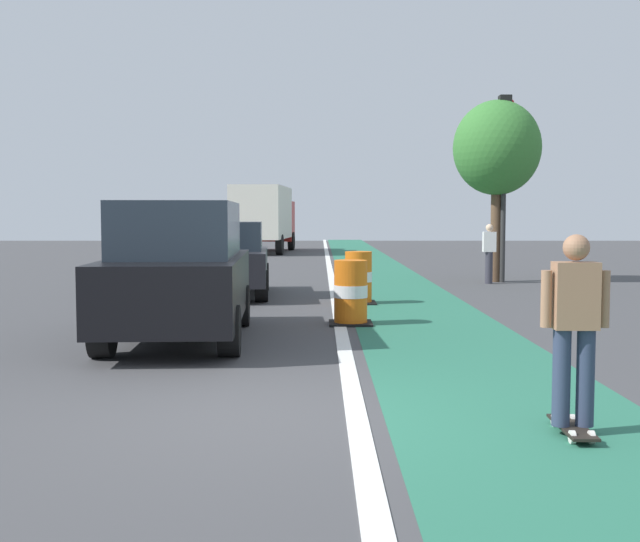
{
  "coord_description": "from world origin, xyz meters",
  "views": [
    {
      "loc": [
        0.56,
        -7.18,
        1.84
      ],
      "look_at": [
        0.62,
        3.32,
        1.1
      ],
      "focal_mm": 44.15,
      "sensor_mm": 36.0,
      "label": 1
    }
  ],
  "objects_px": {
    "parked_suv_nearest": "(176,270)",
    "parked_sedan_second": "(222,260)",
    "delivery_truck_down_block": "(260,215)",
    "traffic_barrel_mid": "(354,278)",
    "street_tree_sidewalk": "(493,149)",
    "traffic_barrel_front": "(347,293)",
    "traffic_light_corner": "(500,155)",
    "pedestrian_crossing": "(485,252)",
    "skateboarder_on_lane": "(570,327)"
  },
  "relations": [
    {
      "from": "parked_suv_nearest",
      "to": "parked_sedan_second",
      "type": "bearing_deg",
      "value": 90.62
    },
    {
      "from": "delivery_truck_down_block",
      "to": "traffic_barrel_mid",
      "type": "bearing_deg",
      "value": -81.02
    },
    {
      "from": "parked_sedan_second",
      "to": "traffic_barrel_mid",
      "type": "xyz_separation_m",
      "value": [
        2.94,
        -1.49,
        -0.3
      ]
    },
    {
      "from": "street_tree_sidewalk",
      "to": "traffic_barrel_front",
      "type": "bearing_deg",
      "value": -116.94
    },
    {
      "from": "parked_suv_nearest",
      "to": "parked_sedan_second",
      "type": "distance_m",
      "value": 6.31
    },
    {
      "from": "parked_sedan_second",
      "to": "traffic_barrel_front",
      "type": "bearing_deg",
      "value": -60.16
    },
    {
      "from": "traffic_barrel_front",
      "to": "delivery_truck_down_block",
      "type": "relative_size",
      "value": 0.14
    },
    {
      "from": "parked_sedan_second",
      "to": "traffic_light_corner",
      "type": "bearing_deg",
      "value": 27.73
    },
    {
      "from": "traffic_barrel_front",
      "to": "delivery_truck_down_block",
      "type": "height_order",
      "value": "delivery_truck_down_block"
    },
    {
      "from": "parked_suv_nearest",
      "to": "pedestrian_crossing",
      "type": "bearing_deg",
      "value": 55.39
    },
    {
      "from": "skateboarder_on_lane",
      "to": "traffic_barrel_mid",
      "type": "bearing_deg",
      "value": 97.61
    },
    {
      "from": "skateboarder_on_lane",
      "to": "traffic_barrel_front",
      "type": "xyz_separation_m",
      "value": [
        -1.6,
        6.73,
        -0.38
      ]
    },
    {
      "from": "pedestrian_crossing",
      "to": "delivery_truck_down_block",
      "type": "bearing_deg",
      "value": 112.5
    },
    {
      "from": "parked_sedan_second",
      "to": "delivery_truck_down_block",
      "type": "relative_size",
      "value": 0.54
    },
    {
      "from": "street_tree_sidewalk",
      "to": "delivery_truck_down_block",
      "type": "bearing_deg",
      "value": 114.06
    },
    {
      "from": "street_tree_sidewalk",
      "to": "traffic_barrel_mid",
      "type": "bearing_deg",
      "value": -126.94
    },
    {
      "from": "delivery_truck_down_block",
      "to": "parked_sedan_second",
      "type": "bearing_deg",
      "value": -88.34
    },
    {
      "from": "skateboarder_on_lane",
      "to": "street_tree_sidewalk",
      "type": "xyz_separation_m",
      "value": [
        2.75,
        15.28,
        2.76
      ]
    },
    {
      "from": "parked_suv_nearest",
      "to": "traffic_barrel_mid",
      "type": "distance_m",
      "value": 5.63
    },
    {
      "from": "parked_suv_nearest",
      "to": "parked_sedan_second",
      "type": "xyz_separation_m",
      "value": [
        -0.07,
        6.3,
        -0.2
      ]
    },
    {
      "from": "skateboarder_on_lane",
      "to": "traffic_light_corner",
      "type": "xyz_separation_m",
      "value": [
        2.92,
        15.14,
        2.59
      ]
    },
    {
      "from": "pedestrian_crossing",
      "to": "skateboarder_on_lane",
      "type": "bearing_deg",
      "value": -99.46
    },
    {
      "from": "skateboarder_on_lane",
      "to": "street_tree_sidewalk",
      "type": "height_order",
      "value": "street_tree_sidewalk"
    },
    {
      "from": "street_tree_sidewalk",
      "to": "skateboarder_on_lane",
      "type": "bearing_deg",
      "value": -100.18
    },
    {
      "from": "delivery_truck_down_block",
      "to": "traffic_light_corner",
      "type": "xyz_separation_m",
      "value": [
        7.79,
        -17.21,
        1.65
      ]
    },
    {
      "from": "parked_suv_nearest",
      "to": "traffic_barrel_front",
      "type": "bearing_deg",
      "value": 32.72
    },
    {
      "from": "pedestrian_crossing",
      "to": "parked_sedan_second",
      "type": "bearing_deg",
      "value": -153.67
    },
    {
      "from": "traffic_barrel_front",
      "to": "traffic_light_corner",
      "type": "height_order",
      "value": "traffic_light_corner"
    },
    {
      "from": "traffic_barrel_mid",
      "to": "traffic_light_corner",
      "type": "relative_size",
      "value": 0.21
    },
    {
      "from": "parked_suv_nearest",
      "to": "pedestrian_crossing",
      "type": "xyz_separation_m",
      "value": [
        6.64,
        9.62,
        -0.17
      ]
    },
    {
      "from": "pedestrian_crossing",
      "to": "parked_suv_nearest",
      "type": "bearing_deg",
      "value": -124.61
    },
    {
      "from": "traffic_barrel_front",
      "to": "pedestrian_crossing",
      "type": "height_order",
      "value": "pedestrian_crossing"
    },
    {
      "from": "street_tree_sidewalk",
      "to": "parked_sedan_second",
      "type": "bearing_deg",
      "value": -150.77
    },
    {
      "from": "street_tree_sidewalk",
      "to": "pedestrian_crossing",
      "type": "bearing_deg",
      "value": -116.52
    },
    {
      "from": "pedestrian_crossing",
      "to": "traffic_barrel_front",
      "type": "bearing_deg",
      "value": -116.97
    },
    {
      "from": "traffic_barrel_mid",
      "to": "street_tree_sidewalk",
      "type": "distance_m",
      "value": 7.46
    },
    {
      "from": "parked_sedan_second",
      "to": "pedestrian_crossing",
      "type": "height_order",
      "value": "parked_sedan_second"
    },
    {
      "from": "traffic_barrel_mid",
      "to": "delivery_truck_down_block",
      "type": "bearing_deg",
      "value": 98.98
    },
    {
      "from": "pedestrian_crossing",
      "to": "street_tree_sidewalk",
      "type": "distance_m",
      "value": 2.88
    },
    {
      "from": "parked_suv_nearest",
      "to": "traffic_light_corner",
      "type": "distance_m",
      "value": 12.58
    },
    {
      "from": "skateboarder_on_lane",
      "to": "parked_sedan_second",
      "type": "relative_size",
      "value": 0.4
    },
    {
      "from": "pedestrian_crossing",
      "to": "street_tree_sidewalk",
      "type": "bearing_deg",
      "value": 63.48
    },
    {
      "from": "parked_suv_nearest",
      "to": "street_tree_sidewalk",
      "type": "bearing_deg",
      "value": 55.83
    },
    {
      "from": "traffic_barrel_mid",
      "to": "pedestrian_crossing",
      "type": "xyz_separation_m",
      "value": [
        3.77,
        4.81,
        0.33
      ]
    },
    {
      "from": "traffic_barrel_mid",
      "to": "street_tree_sidewalk",
      "type": "height_order",
      "value": "street_tree_sidewalk"
    },
    {
      "from": "traffic_barrel_front",
      "to": "parked_suv_nearest",
      "type": "bearing_deg",
      "value": -147.28
    },
    {
      "from": "skateboarder_on_lane",
      "to": "traffic_barrel_mid",
      "type": "relative_size",
      "value": 1.55
    },
    {
      "from": "parked_suv_nearest",
      "to": "traffic_barrel_mid",
      "type": "bearing_deg",
      "value": 59.16
    },
    {
      "from": "traffic_barrel_front",
      "to": "pedestrian_crossing",
      "type": "relative_size",
      "value": 0.68
    },
    {
      "from": "skateboarder_on_lane",
      "to": "pedestrian_crossing",
      "type": "relative_size",
      "value": 1.05
    }
  ]
}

